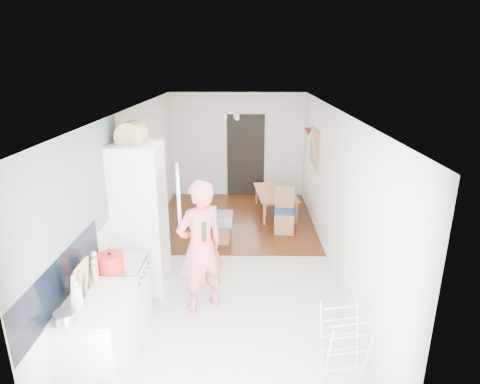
{
  "coord_description": "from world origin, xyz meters",
  "views": [
    {
      "loc": [
        0.23,
        -6.0,
        3.2
      ],
      "look_at": [
        0.12,
        0.2,
        1.16
      ],
      "focal_mm": 30.0,
      "sensor_mm": 36.0,
      "label": 1
    }
  ],
  "objects_px": {
    "stool": "(222,233)",
    "drying_rack": "(343,347)",
    "person": "(200,235)",
    "dining_table": "(276,204)",
    "dining_chair": "(284,211)"
  },
  "relations": [
    {
      "from": "stool",
      "to": "drying_rack",
      "type": "height_order",
      "value": "drying_rack"
    },
    {
      "from": "person",
      "to": "dining_table",
      "type": "xyz_separation_m",
      "value": [
        1.24,
        3.53,
        -0.85
      ]
    },
    {
      "from": "dining_chair",
      "to": "drying_rack",
      "type": "xyz_separation_m",
      "value": [
        0.27,
        -3.78,
        -0.05
      ]
    },
    {
      "from": "dining_table",
      "to": "person",
      "type": "bearing_deg",
      "value": 154.81
    },
    {
      "from": "person",
      "to": "stool",
      "type": "distance_m",
      "value": 2.22
    },
    {
      "from": "dining_table",
      "to": "dining_chair",
      "type": "distance_m",
      "value": 1.04
    },
    {
      "from": "dining_chair",
      "to": "stool",
      "type": "bearing_deg",
      "value": -152.68
    },
    {
      "from": "dining_chair",
      "to": "dining_table",
      "type": "bearing_deg",
      "value": 99.33
    },
    {
      "from": "drying_rack",
      "to": "dining_chair",
      "type": "bearing_deg",
      "value": 83.04
    },
    {
      "from": "dining_chair",
      "to": "stool",
      "type": "xyz_separation_m",
      "value": [
        -1.17,
        -0.49,
        -0.25
      ]
    },
    {
      "from": "dining_chair",
      "to": "stool",
      "type": "distance_m",
      "value": 1.3
    },
    {
      "from": "person",
      "to": "dining_table",
      "type": "height_order",
      "value": "person"
    },
    {
      "from": "stool",
      "to": "dining_table",
      "type": "bearing_deg",
      "value": 53.82
    },
    {
      "from": "person",
      "to": "drying_rack",
      "type": "xyz_separation_m",
      "value": [
        1.6,
        -1.26,
        -0.67
      ]
    },
    {
      "from": "person",
      "to": "dining_table",
      "type": "bearing_deg",
      "value": -143.39
    }
  ]
}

